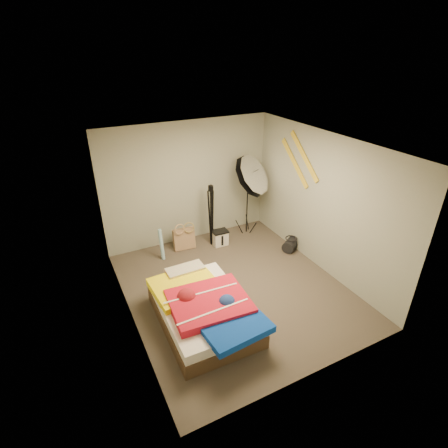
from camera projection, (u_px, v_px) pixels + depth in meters
floor at (235, 288)px, 6.05m from camera, size 4.00×4.00×0.00m
ceiling at (237, 145)px, 4.89m from camera, size 4.00×4.00×0.00m
wall_back at (188, 183)px, 7.05m from camera, size 3.50×0.00×3.50m
wall_front at (322, 298)px, 3.89m from camera, size 3.50×0.00×3.50m
wall_left at (123, 251)px, 4.77m from camera, size 0.00×4.00×4.00m
wall_right at (322, 203)px, 6.17m from camera, size 0.00×4.00×4.00m
tote_bag at (184, 239)px, 7.12m from camera, size 0.45×0.22×0.45m
wrapping_roll at (161, 244)px, 6.75m from camera, size 0.07×0.18×0.63m
camera_case at (220, 238)px, 7.28m from camera, size 0.31×0.22×0.30m
duffel_bag at (291, 244)px, 7.12m from camera, size 0.46×0.41×0.24m
wall_stripe_upper at (304, 156)px, 6.31m from camera, size 0.02×0.91×0.78m
wall_stripe_lower at (295, 163)px, 6.60m from camera, size 0.02×0.91×0.78m
bed at (204, 308)px, 5.20m from camera, size 1.27×1.94×0.52m
photo_umbrella at (250, 177)px, 7.06m from camera, size 0.92×1.05×1.90m
camera_tripod at (211, 212)px, 7.02m from camera, size 0.09×0.09×1.32m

